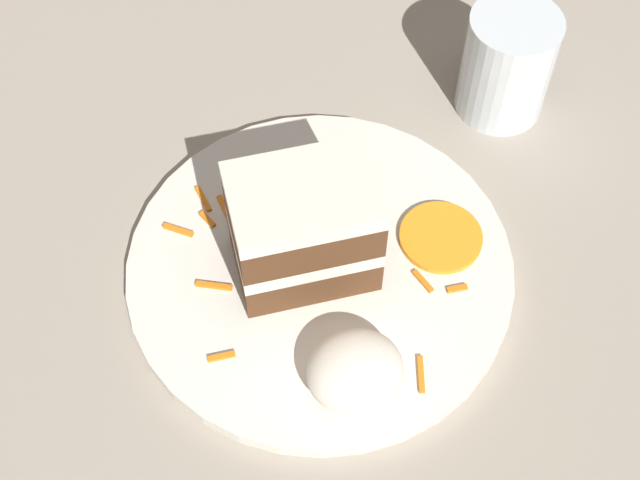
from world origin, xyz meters
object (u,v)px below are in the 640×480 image
Objects in this scene: plate at (320,268)px; cream_dollop at (355,370)px; orange_garnish at (441,237)px; drinking_glass at (505,70)px; cake_slice at (301,224)px.

cream_dollop is at bearing 80.71° from plate.
cream_dollop reaches higher than plate.
cream_dollop is 0.14m from orange_garnish.
plate is 4.59× the size of orange_garnish.
drinking_glass is (-0.22, -0.19, 0.01)m from cream_dollop.
drinking_glass is at bearing -135.59° from orange_garnish.
drinking_glass is at bearing -155.10° from plate.
orange_garnish is at bearing -94.45° from cake_slice.
orange_garnish is at bearing 44.41° from drinking_glass.
cream_dollop is 0.70× the size of drinking_glass.
plate is at bearing -9.60° from orange_garnish.
cake_slice reaches higher than plate.
plate is 0.09m from orange_garnish.
plate is 0.23m from drinking_glass.
cream_dollop is at bearing -173.71° from cake_slice.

